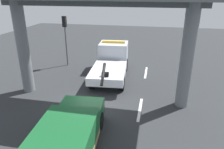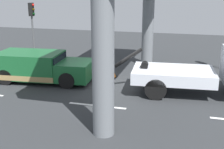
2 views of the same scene
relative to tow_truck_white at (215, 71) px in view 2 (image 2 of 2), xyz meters
The scene contains 6 objects.
ground_plane 5.12m from the tow_truck_white, behind, with size 60.00×40.00×0.10m, color #2D3033.
lane_stripe_mid 5.78m from the tow_truck_white, 151.44° to the right, with size 2.60×0.16×0.01m, color silver.
tow_truck_white is the anchor object (origin of this frame).
towed_van_green 9.10m from the tow_truck_white, behind, with size 5.35×2.57×1.58m.
traffic_light_near 12.85m from the tow_truck_white, 159.72° to the left, with size 0.39×0.32×3.98m.
traffic_cone_orange 5.78m from the tow_truck_white, 163.48° to the left, with size 0.59×0.59×0.71m.
Camera 2 is at (3.74, -13.96, 4.91)m, focal length 47.14 mm.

